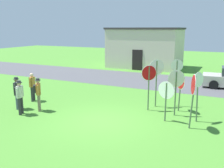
{
  "coord_description": "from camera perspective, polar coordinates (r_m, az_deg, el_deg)",
  "views": [
    {
      "loc": [
        5.34,
        -9.77,
        4.25
      ],
      "look_at": [
        -0.48,
        2.22,
        1.3
      ],
      "focal_mm": 40.51,
      "sensor_mm": 36.0,
      "label": 1
    }
  ],
  "objects": [
    {
      "name": "person_holding_notes",
      "position": [
        15.61,
        -17.54,
        -0.31
      ],
      "size": [
        0.31,
        0.55,
        1.69
      ],
      "color": "#2D2D33",
      "rests_on": "ground"
    },
    {
      "name": "building_background",
      "position": [
        28.41,
        7.51,
        8.17
      ],
      "size": [
        7.73,
        5.09,
        4.32
      ],
      "color": "beige",
      "rests_on": "ground"
    },
    {
      "name": "person_on_left",
      "position": [
        13.66,
        -16.36,
        -1.76
      ],
      "size": [
        0.47,
        0.48,
        1.74
      ],
      "color": "#7A6B56",
      "rests_on": "ground"
    },
    {
      "name": "person_in_dark_shirt",
      "position": [
        13.38,
        -20.16,
        -2.31
      ],
      "size": [
        0.43,
        0.55,
        1.74
      ],
      "color": "#2D2D33",
      "rests_on": "ground"
    },
    {
      "name": "stop_sign_leaning_left",
      "position": [
        11.83,
        12.11,
        -2.3
      ],
      "size": [
        0.79,
        0.24,
        1.9
      ],
      "color": "#51664C",
      "rests_on": "ground"
    },
    {
      "name": "stop_sign_tallest",
      "position": [
        13.87,
        10.0,
        2.19
      ],
      "size": [
        0.66,
        0.55,
        2.62
      ],
      "color": "#51664C",
      "rests_on": "ground"
    },
    {
      "name": "stop_sign_far_back",
      "position": [
        12.66,
        14.23,
        -0.1
      ],
      "size": [
        0.73,
        0.43,
        2.28
      ],
      "color": "#51664C",
      "rests_on": "ground"
    },
    {
      "name": "stop_sign_low_front",
      "position": [
        11.15,
        17.79,
        -1.56
      ],
      "size": [
        0.33,
        0.87,
        2.39
      ],
      "color": "#51664C",
      "rests_on": "ground"
    },
    {
      "name": "stop_sign_rear_right",
      "position": [
        14.21,
        14.34,
        1.92
      ],
      "size": [
        0.64,
        0.14,
        2.61
      ],
      "color": "#51664C",
      "rests_on": "ground"
    },
    {
      "name": "person_with_sunhat",
      "position": [
        14.34,
        -20.64,
        -1.49
      ],
      "size": [
        0.35,
        0.53,
        1.74
      ],
      "color": "#4C5670",
      "rests_on": "ground"
    },
    {
      "name": "stop_sign_rear_left",
      "position": [
        13.19,
        8.31,
        1.03
      ],
      "size": [
        0.66,
        0.5,
        2.41
      ],
      "color": "#51664C",
      "rests_on": "ground"
    },
    {
      "name": "street_asphalt",
      "position": [
        21.0,
        10.63,
        0.6
      ],
      "size": [
        60.0,
        6.4,
        0.01
      ],
      "primitive_type": "cube",
      "color": "#4C4C51",
      "rests_on": "ground"
    },
    {
      "name": "ground_plane",
      "position": [
        11.91,
        -2.61,
        -8.43
      ],
      "size": [
        80.0,
        80.0,
        0.0
      ],
      "primitive_type": "plane",
      "color": "#47842D"
    },
    {
      "name": "stop_sign_leaning_right",
      "position": [
        12.11,
        18.79,
        -0.98
      ],
      "size": [
        0.38,
        0.61,
        2.33
      ],
      "color": "#51664C",
      "rests_on": "ground"
    },
    {
      "name": "stop_sign_center_cluster",
      "position": [
        13.43,
        15.14,
        -0.22
      ],
      "size": [
        0.57,
        0.71,
        2.04
      ],
      "color": "#51664C",
      "rests_on": "ground"
    }
  ]
}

